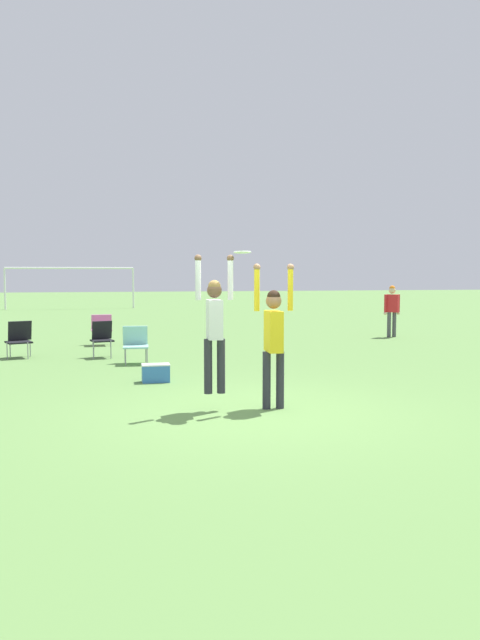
{
  "coord_description": "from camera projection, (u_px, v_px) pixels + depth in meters",
  "views": [
    {
      "loc": [
        -1.97,
        -8.65,
        2.0
      ],
      "look_at": [
        -0.04,
        0.47,
        1.3
      ],
      "focal_mm": 35.0,
      "sensor_mm": 36.0,
      "label": 1
    }
  ],
  "objects": [
    {
      "name": "ground_plane",
      "position": [
        249.0,
        412.0,
        9.0
      ],
      "size": [
        120.0,
        120.0,
        0.0
      ],
      "primitive_type": "plane",
      "color": "#608C47"
    },
    {
      "name": "person_jumping",
      "position": [
        214.0,
        321.0,
        8.98
      ],
      "size": [
        0.57,
        0.43,
        2.01
      ],
      "rotation": [
        0.0,
        0.0,
        1.53
      ],
      "color": "#2D2D38",
      "rests_on": "ground_plane"
    },
    {
      "name": "person_defending",
      "position": [
        274.0,
        332.0,
        9.14
      ],
      "size": [
        0.61,
        0.47,
        2.14
      ],
      "rotation": [
        0.0,
        0.0,
        -1.61
      ],
      "color": "#2D2D38",
      "rests_on": "ground_plane"
    },
    {
      "name": "frisbee",
      "position": [
        242.0,
        252.0,
        8.94
      ],
      "size": [
        0.25,
        0.25,
        0.04
      ],
      "color": "white"
    },
    {
      "name": "camping_chair_0",
      "position": [
        136.0,
        342.0,
        13.82
      ],
      "size": [
        0.58,
        0.62,
        0.83
      ],
      "rotation": [
        0.0,
        0.0,
        3.08
      ],
      "color": "gray",
      "rests_on": "ground_plane"
    },
    {
      "name": "camping_chair_1",
      "position": [
        102.0,
        327.0,
        17.4
      ],
      "size": [
        0.59,
        0.62,
        0.84
      ],
      "rotation": [
        0.0,
        0.0,
        3.2
      ],
      "color": "gray",
      "rests_on": "ground_plane"
    },
    {
      "name": "camping_chair_2",
      "position": [
        102.0,
        336.0,
        14.82
      ],
      "size": [
        0.58,
        0.63,
        0.86
      ],
      "rotation": [
        0.0,
        0.0,
        3.41
      ],
      "color": "gray",
      "rests_on": "ground_plane"
    },
    {
      "name": "camping_chair_3",
      "position": [
        19.0,
        337.0,
        14.81
      ],
      "size": [
        0.7,
        0.75,
        0.86
      ],
      "rotation": [
        0.0,
        0.0,
        3.49
      ],
      "color": "gray",
      "rests_on": "ground_plane"
    },
    {
      "name": "person_spectator_near",
      "position": [
        392.0,
        307.0,
        19.5
      ],
      "size": [
        0.55,
        0.39,
        1.62
      ],
      "rotation": [
        0.0,
        0.0,
        -0.63
      ],
      "color": "#4C4C51",
      "rests_on": "ground_plane"
    },
    {
      "name": "cooler_box",
      "position": [
        156.0,
        373.0,
        11.47
      ],
      "size": [
        0.51,
        0.3,
        0.33
      ],
      "color": "#336BB7",
      "rests_on": "ground_plane"
    },
    {
      "name": "soccer_goal",
      "position": [
        70.0,
        276.0,
        35.08
      ],
      "size": [
        7.1,
        0.1,
        2.35
      ],
      "color": "white",
      "rests_on": "ground_plane"
    }
  ]
}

